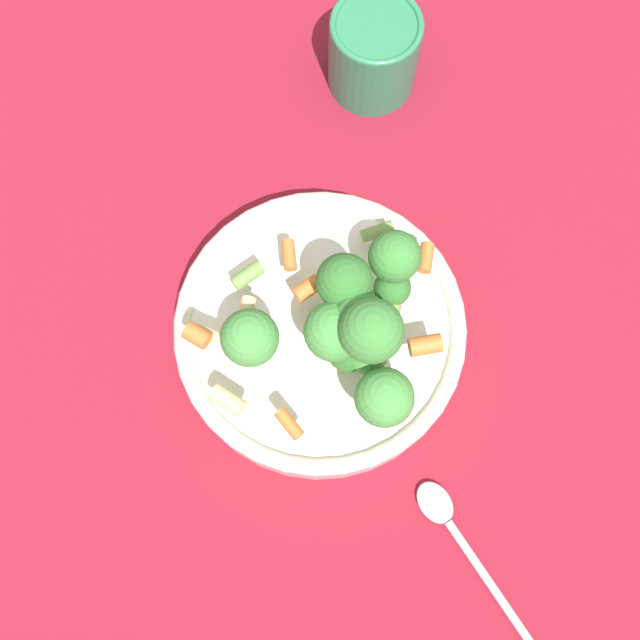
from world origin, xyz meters
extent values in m
plane|color=maroon|center=(0.00, 0.00, 0.00)|extent=(3.00, 3.00, 0.00)
cylinder|color=silver|center=(0.00, 0.00, 0.02)|extent=(0.24, 0.24, 0.04)
torus|color=silver|center=(0.00, 0.00, 0.04)|extent=(0.24, 0.24, 0.01)
cylinder|color=#8CB766|center=(0.04, 0.04, 0.06)|extent=(0.02, 0.02, 0.02)
sphere|color=#479342|center=(0.04, 0.04, 0.09)|extent=(0.04, 0.04, 0.04)
cylinder|color=#8CB766|center=(-0.07, 0.04, 0.07)|extent=(0.02, 0.02, 0.02)
sphere|color=#479342|center=(-0.07, 0.04, 0.10)|extent=(0.04, 0.04, 0.04)
cylinder|color=#8CB766|center=(-0.03, -0.06, 0.08)|extent=(0.01, 0.01, 0.01)
sphere|color=#3D8438|center=(-0.03, -0.06, 0.10)|extent=(0.04, 0.04, 0.04)
cylinder|color=#8CB766|center=(-0.02, 0.01, 0.07)|extent=(0.02, 0.02, 0.02)
sphere|color=#479342|center=(-0.02, 0.01, 0.10)|extent=(0.05, 0.05, 0.05)
cylinder|color=#8CB766|center=(-0.03, 0.01, 0.06)|extent=(0.01, 0.01, 0.01)
sphere|color=#33722D|center=(-0.03, 0.01, 0.08)|extent=(0.04, 0.04, 0.04)
cylinder|color=#8CB766|center=(-0.03, 0.00, 0.08)|extent=(0.02, 0.02, 0.02)
sphere|color=#3D8438|center=(-0.03, 0.00, 0.11)|extent=(0.04, 0.04, 0.04)
cylinder|color=#8CB766|center=(-0.04, -0.04, 0.07)|extent=(0.01, 0.01, 0.01)
sphere|color=#33722D|center=(-0.04, -0.04, 0.08)|extent=(0.03, 0.03, 0.03)
cylinder|color=#8CB766|center=(-0.05, 0.02, 0.06)|extent=(0.01, 0.01, 0.02)
sphere|color=#479342|center=(-0.05, 0.02, 0.08)|extent=(0.03, 0.03, 0.03)
cylinder|color=#8CB766|center=(-0.04, 0.01, 0.09)|extent=(0.02, 0.02, 0.03)
sphere|color=#3D8438|center=(-0.04, 0.01, 0.12)|extent=(0.05, 0.05, 0.05)
cylinder|color=#8CB766|center=(-0.01, -0.02, 0.08)|extent=(0.01, 0.01, 0.01)
sphere|color=#33722D|center=(-0.01, -0.02, 0.11)|extent=(0.04, 0.04, 0.04)
cylinder|color=beige|center=(0.04, 0.09, 0.07)|extent=(0.03, 0.02, 0.01)
cylinder|color=orange|center=(-0.06, -0.07, 0.09)|extent=(0.02, 0.02, 0.01)
cylinder|color=beige|center=(0.05, 0.02, 0.08)|extent=(0.02, 0.02, 0.01)
cylinder|color=beige|center=(-0.03, -0.03, 0.06)|extent=(0.01, 0.02, 0.01)
cylinder|color=#729E4C|center=(-0.01, -0.09, 0.06)|extent=(0.03, 0.03, 0.01)
cylinder|color=#729E4C|center=(-0.05, -0.02, 0.08)|extent=(0.02, 0.02, 0.01)
cylinder|color=beige|center=(-0.02, 0.02, 0.06)|extent=(0.02, 0.02, 0.01)
cylinder|color=orange|center=(-0.01, 0.08, 0.07)|extent=(0.03, 0.02, 0.01)
cylinder|color=#729E4C|center=(-0.03, -0.08, 0.07)|extent=(0.01, 0.02, 0.01)
cylinder|color=beige|center=(0.07, 0.05, 0.08)|extent=(0.03, 0.01, 0.01)
cylinder|color=#729E4C|center=(0.07, -0.01, 0.07)|extent=(0.02, 0.03, 0.01)
cylinder|color=orange|center=(-0.08, -0.01, 0.07)|extent=(0.03, 0.03, 0.01)
cylinder|color=orange|center=(0.02, -0.02, 0.07)|extent=(0.02, 0.03, 0.01)
cylinder|color=orange|center=(0.04, -0.04, 0.07)|extent=(0.02, 0.03, 0.01)
cylinder|color=orange|center=(0.08, 0.06, 0.09)|extent=(0.02, 0.02, 0.01)
cylinder|color=#2D7F51|center=(0.06, -0.25, 0.04)|extent=(0.08, 0.08, 0.08)
torus|color=#2D7F51|center=(0.06, -0.25, 0.08)|extent=(0.08, 0.08, 0.01)
cylinder|color=silver|center=(-0.21, 0.13, 0.01)|extent=(0.11, 0.07, 0.01)
ellipsoid|color=silver|center=(-0.14, 0.09, 0.01)|extent=(0.04, 0.04, 0.01)
camera|label=1|loc=(-0.07, 0.14, 0.63)|focal=42.00mm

